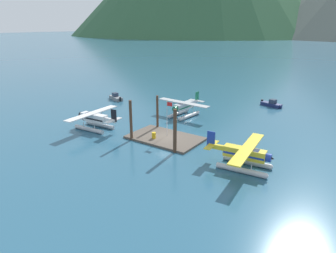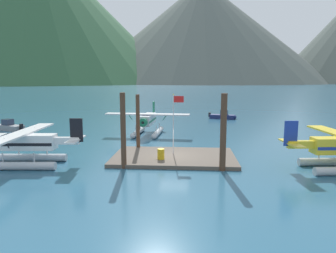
# 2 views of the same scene
# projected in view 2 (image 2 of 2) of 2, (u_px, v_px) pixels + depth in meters

# --- Properties ---
(ground_plane) EXTENTS (1200.00, 1200.00, 0.00)m
(ground_plane) POSITION_uv_depth(u_px,v_px,m) (174.00, 159.00, 26.72)
(ground_plane) COLOR #285670
(dock_platform) EXTENTS (10.56, 6.55, 0.30)m
(dock_platform) POSITION_uv_depth(u_px,v_px,m) (174.00, 157.00, 26.70)
(dock_platform) COLOR brown
(dock_platform) RESTS_ON ground
(piling_near_left) EXTENTS (0.41, 0.41, 5.90)m
(piling_near_left) POSITION_uv_depth(u_px,v_px,m) (123.00, 131.00, 23.45)
(piling_near_left) COLOR #4C3323
(piling_near_left) RESTS_ON ground
(piling_near_right) EXTENTS (0.47, 0.47, 5.87)m
(piling_near_right) POSITION_uv_depth(u_px,v_px,m) (223.00, 133.00, 22.84)
(piling_near_right) COLOR #4C3323
(piling_near_right) RESTS_ON ground
(piling_far_left) EXTENTS (0.37, 0.37, 5.44)m
(piling_far_left) POSITION_uv_depth(u_px,v_px,m) (138.00, 123.00, 29.55)
(piling_far_left) COLOR #4C3323
(piling_far_left) RESTS_ON ground
(flagpole) EXTENTS (0.95, 0.10, 5.32)m
(flagpole) POSITION_uv_depth(u_px,v_px,m) (175.00, 116.00, 26.77)
(flagpole) COLOR silver
(flagpole) RESTS_ON dock_platform
(fuel_drum) EXTENTS (0.62, 0.62, 0.88)m
(fuel_drum) POSITION_uv_depth(u_px,v_px,m) (161.00, 154.00, 25.33)
(fuel_drum) COLOR gold
(fuel_drum) RESTS_ON dock_platform
(mountain_ridge_centre_peak) EXTENTS (398.89, 398.89, 162.41)m
(mountain_ridge_centre_peak) POSITION_uv_depth(u_px,v_px,m) (202.00, 33.00, 498.64)
(mountain_ridge_centre_peak) COLOR #4C5651
(mountain_ridge_centre_peak) RESTS_ON ground
(mountain_ridge_east_peak) EXTENTS (435.22, 435.22, 215.02)m
(mountain_ridge_east_peak) POSITION_uv_depth(u_px,v_px,m) (35.00, 11.00, 458.54)
(mountain_ridge_east_peak) COLOR #2D5638
(mountain_ridge_east_peak) RESTS_ON ground
(seaplane_silver_bow_left) EXTENTS (10.47, 7.97, 3.84)m
(seaplane_silver_bow_left) POSITION_uv_depth(u_px,v_px,m) (148.00, 122.00, 37.89)
(seaplane_silver_bow_left) COLOR #B7BABF
(seaplane_silver_bow_left) RESTS_ON ground
(seaplane_white_port_aft) EXTENTS (7.97, 10.47, 3.84)m
(seaplane_white_port_aft) POSITION_uv_depth(u_px,v_px,m) (25.00, 146.00, 24.41)
(seaplane_white_port_aft) COLOR #B7BABF
(seaplane_white_port_aft) RESTS_ON ground
(boat_navy_open_north) EXTENTS (4.72, 2.72, 1.50)m
(boat_navy_open_north) POSITION_uv_depth(u_px,v_px,m) (223.00, 116.00, 53.25)
(boat_navy_open_north) COLOR navy
(boat_navy_open_north) RESTS_ON ground
(boat_grey_open_west) EXTENTS (4.65, 2.90, 1.50)m
(boat_grey_open_west) POSITION_uv_depth(u_px,v_px,m) (9.00, 126.00, 41.52)
(boat_grey_open_west) COLOR gray
(boat_grey_open_west) RESTS_ON ground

